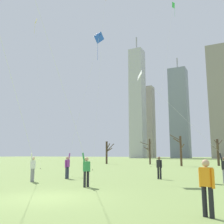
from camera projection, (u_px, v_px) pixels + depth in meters
The scene contains 18 objects.
ground_plane at pixel (47, 198), 10.57m from camera, with size 400.00×400.00×0.00m, color #7A934C.
kite_flyer_midfield_left_blue at pixel (74, 137), 20.11m from camera, with size 0.73×4.83×13.38m.
kite_flyer_midfield_right_pink at pixel (29, 151), 16.06m from camera, with size 3.89×7.60×8.83m.
kite_flyer_foreground_right_white at pixel (205, 146), 17.06m from camera, with size 7.31×4.07×9.36m.
kite_flyer_far_back_red at pixel (76, 137), 13.84m from camera, with size 1.60×5.82×12.79m.
bystander_far_off_by_trees at pixel (207, 185), 7.39m from camera, with size 0.46×0.34×1.62m.
bystander_watching_nearby at pixel (159, 166), 18.75m from camera, with size 0.47×0.33×1.62m.
distant_kite_drifting_left_yellow at pixel (36, 32), 37.09m from camera, with size 3.65×1.53×21.67m.
distant_kite_drifting_right_green at pixel (171, 23), 37.09m from camera, with size 5.27×3.46×23.52m.
distant_kite_low_near_trees_orange at pixel (103, 22), 29.71m from camera, with size 2.92×2.51×20.21m.
bare_tree_rightmost at pixel (149, 151), 47.50m from camera, with size 2.66×1.52×4.70m.
bare_tree_far_right_edge at pixel (107, 152), 50.07m from camera, with size 1.74×1.35×4.35m.
bare_tree_leftmost at pixel (180, 149), 40.52m from camera, with size 2.26×1.66×4.92m.
bare_tree_center at pixel (218, 151), 41.49m from camera, with size 1.59×2.94×4.28m.
skyline_short_annex at pixel (149, 122), 154.68m from camera, with size 6.13×6.24×42.99m.
skyline_mid_tower_right at pixel (219, 101), 122.57m from camera, with size 9.08×8.38×54.30m.
skyline_slender_spire at pixel (179, 113), 143.05m from camera, with size 9.79×8.85×57.00m.
skyline_squat_block at pixel (137, 102), 142.01m from camera, with size 7.55×7.33×68.89m.
Camera 1 is at (7.29, -8.67, 1.75)m, focal length 41.16 mm.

